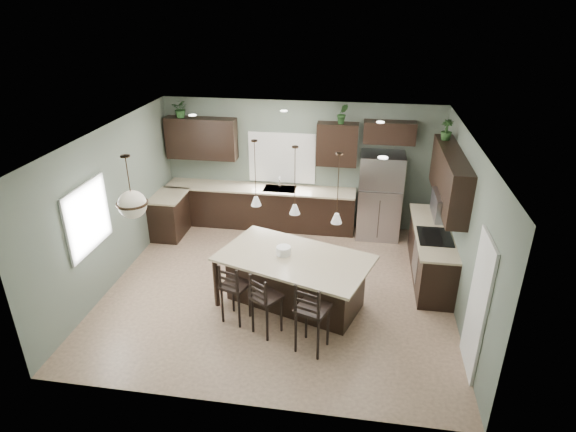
% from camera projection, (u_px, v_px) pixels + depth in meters
% --- Properties ---
extents(ground, '(6.00, 6.00, 0.00)m').
position_uv_depth(ground, '(279.00, 288.00, 8.67)').
color(ground, '#9E8466').
rests_on(ground, ground).
extents(pantry_door, '(0.04, 0.82, 2.04)m').
position_uv_depth(pantry_door, '(477.00, 306.00, 6.43)').
color(pantry_door, white).
rests_on(pantry_door, ground).
extents(window_back, '(1.35, 0.02, 1.00)m').
position_uv_depth(window_back, '(282.00, 158.00, 10.52)').
color(window_back, white).
rests_on(window_back, room_shell).
extents(window_left, '(0.02, 1.10, 1.00)m').
position_uv_depth(window_left, '(87.00, 218.00, 7.72)').
color(window_left, white).
rests_on(window_left, room_shell).
extents(left_return_cabs, '(0.60, 0.90, 0.90)m').
position_uv_depth(left_return_cabs, '(169.00, 216.00, 10.38)').
color(left_return_cabs, black).
rests_on(left_return_cabs, ground).
extents(left_return_countertop, '(0.66, 0.96, 0.04)m').
position_uv_depth(left_return_countertop, '(168.00, 196.00, 10.18)').
color(left_return_countertop, beige).
rests_on(left_return_countertop, left_return_cabs).
extents(back_lower_cabs, '(4.20, 0.60, 0.90)m').
position_uv_depth(back_lower_cabs, '(260.00, 207.00, 10.79)').
color(back_lower_cabs, black).
rests_on(back_lower_cabs, ground).
extents(back_countertop, '(4.20, 0.66, 0.04)m').
position_uv_depth(back_countertop, '(260.00, 188.00, 10.58)').
color(back_countertop, beige).
rests_on(back_countertop, back_lower_cabs).
extents(sink_inset, '(0.70, 0.45, 0.01)m').
position_uv_depth(sink_inset, '(280.00, 189.00, 10.51)').
color(sink_inset, gray).
rests_on(sink_inset, back_countertop).
extents(faucet, '(0.02, 0.02, 0.28)m').
position_uv_depth(faucet, '(280.00, 183.00, 10.42)').
color(faucet, silver).
rests_on(faucet, back_countertop).
extents(back_upper_left, '(1.55, 0.34, 0.90)m').
position_uv_depth(back_upper_left, '(201.00, 138.00, 10.46)').
color(back_upper_left, black).
rests_on(back_upper_left, room_shell).
extents(back_upper_right, '(0.85, 0.34, 0.90)m').
position_uv_depth(back_upper_right, '(337.00, 144.00, 10.04)').
color(back_upper_right, black).
rests_on(back_upper_right, room_shell).
extents(fridge_header, '(1.05, 0.34, 0.45)m').
position_uv_depth(fridge_header, '(390.00, 132.00, 9.77)').
color(fridge_header, black).
rests_on(fridge_header, room_shell).
extents(right_lower_cabs, '(0.60, 2.35, 0.90)m').
position_uv_depth(right_lower_cabs, '(431.00, 254.00, 8.88)').
color(right_lower_cabs, black).
rests_on(right_lower_cabs, ground).
extents(right_countertop, '(0.66, 2.35, 0.04)m').
position_uv_depth(right_countertop, '(433.00, 231.00, 8.69)').
color(right_countertop, beige).
rests_on(right_countertop, right_lower_cabs).
extents(cooktop, '(0.58, 0.75, 0.02)m').
position_uv_depth(cooktop, '(435.00, 237.00, 8.43)').
color(cooktop, black).
rests_on(cooktop, right_countertop).
extents(wall_oven_front, '(0.01, 0.72, 0.60)m').
position_uv_depth(wall_oven_front, '(415.00, 260.00, 8.68)').
color(wall_oven_front, gray).
rests_on(wall_oven_front, right_lower_cabs).
extents(right_upper_cabs, '(0.34, 2.35, 0.90)m').
position_uv_depth(right_upper_cabs, '(450.00, 178.00, 8.23)').
color(right_upper_cabs, black).
rests_on(right_upper_cabs, room_shell).
extents(microwave, '(0.40, 0.75, 0.40)m').
position_uv_depth(microwave, '(446.00, 205.00, 8.16)').
color(microwave, gray).
rests_on(microwave, right_upper_cabs).
extents(refrigerator, '(0.90, 0.74, 1.85)m').
position_uv_depth(refrigerator, '(380.00, 196.00, 10.17)').
color(refrigerator, '#9D9CA5').
rests_on(refrigerator, ground).
extents(kitchen_island, '(2.75, 2.09, 0.92)m').
position_uv_depth(kitchen_island, '(294.00, 281.00, 8.01)').
color(kitchen_island, black).
rests_on(kitchen_island, ground).
extents(serving_dish, '(0.24, 0.24, 0.14)m').
position_uv_depth(serving_dish, '(284.00, 251.00, 7.87)').
color(serving_dish, white).
rests_on(serving_dish, kitchen_island).
extents(bar_stool_left, '(0.50, 0.50, 1.07)m').
position_uv_depth(bar_stool_left, '(235.00, 292.00, 7.61)').
color(bar_stool_left, black).
rests_on(bar_stool_left, ground).
extents(bar_stool_center, '(0.55, 0.55, 1.06)m').
position_uv_depth(bar_stool_center, '(267.00, 303.00, 7.33)').
color(bar_stool_center, black).
rests_on(bar_stool_center, ground).
extents(bar_stool_right, '(0.55, 0.55, 1.18)m').
position_uv_depth(bar_stool_right, '(312.00, 316.00, 6.95)').
color(bar_stool_right, black).
rests_on(bar_stool_right, ground).
extents(pendant_left, '(0.17, 0.17, 1.10)m').
position_uv_depth(pendant_left, '(255.00, 174.00, 7.55)').
color(pendant_left, silver).
rests_on(pendant_left, room_shell).
extents(pendant_center, '(0.17, 0.17, 1.10)m').
position_uv_depth(pendant_center, '(295.00, 181.00, 7.26)').
color(pendant_center, white).
rests_on(pendant_center, room_shell).
extents(pendant_right, '(0.17, 0.17, 1.10)m').
position_uv_depth(pendant_right, '(338.00, 189.00, 6.96)').
color(pendant_right, silver).
rests_on(pendant_right, room_shell).
extents(chandelier, '(0.45, 0.45, 0.96)m').
position_uv_depth(chandelier, '(130.00, 187.00, 6.83)').
color(chandelier, beige).
rests_on(chandelier, room_shell).
extents(plant_back_left, '(0.35, 0.30, 0.38)m').
position_uv_depth(plant_back_left, '(181.00, 109.00, 10.22)').
color(plant_back_left, '#224A20').
rests_on(plant_back_left, back_upper_left).
extents(plant_back_right, '(0.25, 0.22, 0.41)m').
position_uv_depth(plant_back_right, '(343.00, 114.00, 9.73)').
color(plant_back_right, '#254D22').
rests_on(plant_back_right, back_upper_right).
extents(plant_right_wall, '(0.27, 0.27, 0.37)m').
position_uv_depth(plant_right_wall, '(447.00, 130.00, 8.66)').
color(plant_right_wall, '#284C21').
rests_on(plant_right_wall, right_upper_cabs).
extents(room_shell, '(6.00, 6.00, 6.00)m').
position_uv_depth(room_shell, '(278.00, 201.00, 7.95)').
color(room_shell, slate).
rests_on(room_shell, ground).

